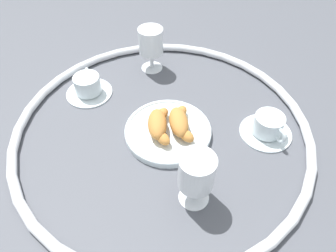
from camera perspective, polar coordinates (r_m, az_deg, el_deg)
name	(u,v)px	position (r m, az deg, el deg)	size (l,w,h in m)	color
ground_plane	(162,130)	(0.83, -1.04, -0.82)	(2.20, 2.20, 0.00)	#4C4F56
table_chrome_rim	(162,127)	(0.82, -1.05, -0.26)	(0.78, 0.78, 0.02)	silver
pastry_plate	(168,131)	(0.81, 0.00, -0.91)	(0.23, 0.23, 0.02)	silver
croissant_large	(159,124)	(0.79, -1.74, 0.31)	(0.13, 0.09, 0.04)	#BC7A38
croissant_small	(180,122)	(0.80, 2.19, 0.69)	(0.13, 0.09, 0.04)	#BC7A38
coffee_cup_near	(88,86)	(0.95, -14.42, 7.05)	(0.14, 0.14, 0.06)	silver
coffee_cup_far	(268,127)	(0.84, 17.78, -0.14)	(0.14, 0.14, 0.06)	silver
juice_glass_left	(151,42)	(0.98, -3.16, 15.02)	(0.08, 0.08, 0.14)	white
juice_glass_right	(196,174)	(0.64, 5.22, -8.74)	(0.08, 0.08, 0.14)	white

